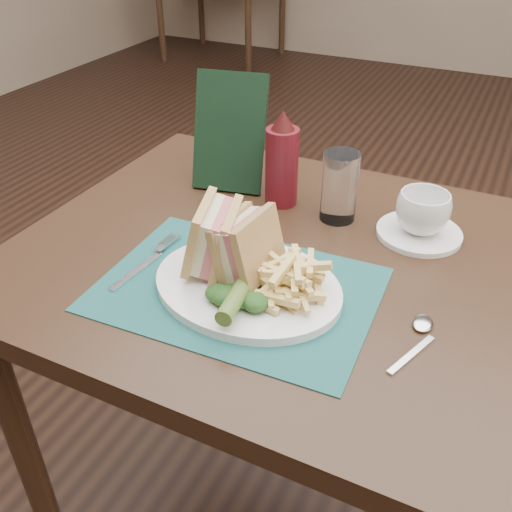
{
  "coord_description": "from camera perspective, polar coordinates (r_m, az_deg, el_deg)",
  "views": [
    {
      "loc": [
        0.31,
        -1.25,
        1.29
      ],
      "look_at": [
        -0.0,
        -0.6,
        0.8
      ],
      "focal_mm": 40.0,
      "sensor_mm": 36.0,
      "label": 1
    }
  ],
  "objects": [
    {
      "name": "sandwich_half_a",
      "position": [
        0.88,
        -5.72,
        2.12
      ],
      "size": [
        0.11,
        0.13,
        0.11
      ],
      "primitive_type": null,
      "rotation": [
        0.0,
        0.24,
        0.3
      ],
      "color": "#DAB36A",
      "rests_on": "plate"
    },
    {
      "name": "check_presenter",
      "position": [
        1.15,
        -2.65,
        12.24
      ],
      "size": [
        0.16,
        0.11,
        0.23
      ],
      "primitive_type": "cube",
      "rotation": [
        -0.31,
        0.0,
        0.2
      ],
      "color": "black",
      "rests_on": "table_main"
    },
    {
      "name": "fork",
      "position": [
        0.96,
        -10.85,
        -0.34
      ],
      "size": [
        0.05,
        0.17,
        0.01
      ],
      "primitive_type": null,
      "rotation": [
        0.0,
        0.0,
        -0.08
      ],
      "color": "silver",
      "rests_on": "placemat"
    },
    {
      "name": "ketchup_bottle",
      "position": [
        1.08,
        2.61,
        9.74
      ],
      "size": [
        0.07,
        0.07,
        0.19
      ],
      "primitive_type": null,
      "rotation": [
        0.0,
        0.0,
        0.14
      ],
      "color": "#540E16",
      "rests_on": "table_main"
    },
    {
      "name": "kale_garnish",
      "position": [
        0.83,
        -1.65,
        -3.86
      ],
      "size": [
        0.11,
        0.08,
        0.03
      ],
      "primitive_type": null,
      "color": "#193D16",
      "rests_on": "plate"
    },
    {
      "name": "drinking_glass",
      "position": [
        1.05,
        8.35,
        6.87
      ],
      "size": [
        0.08,
        0.08,
        0.13
      ],
      "primitive_type": "cylinder",
      "rotation": [
        0.0,
        0.0,
        -0.17
      ],
      "color": "white",
      "rests_on": "table_main"
    },
    {
      "name": "fries_pile",
      "position": [
        0.84,
        3.35,
        -1.83
      ],
      "size": [
        0.18,
        0.2,
        0.06
      ],
      "primitive_type": null,
      "color": "#EECE77",
      "rests_on": "plate"
    },
    {
      "name": "plate",
      "position": [
        0.88,
        -0.86,
        -3.02
      ],
      "size": [
        0.32,
        0.27,
        0.01
      ],
      "primitive_type": null,
      "rotation": [
        0.0,
        0.0,
        -0.09
      ],
      "color": "white",
      "rests_on": "placemat"
    },
    {
      "name": "pickle_spear",
      "position": [
        0.81,
        -1.84,
        -3.86
      ],
      "size": [
        0.04,
        0.12,
        0.03
      ],
      "primitive_type": "cylinder",
      "rotation": [
        1.54,
        0.0,
        0.15
      ],
      "color": "#496727",
      "rests_on": "plate"
    },
    {
      "name": "table_bg_left",
      "position": [
        5.01,
        -3.38,
        23.38
      ],
      "size": [
        0.9,
        0.75,
        0.75
      ],
      "primitive_type": null,
      "color": "black",
      "rests_on": "ground"
    },
    {
      "name": "floor",
      "position": [
        1.82,
        8.48,
        -11.51
      ],
      "size": [
        7.0,
        7.0,
        0.0
      ],
      "primitive_type": "plane",
      "color": "black",
      "rests_on": "ground"
    },
    {
      "name": "wall_back",
      "position": [
        4.93,
        22.27,
        16.41
      ],
      "size": [
        6.0,
        0.0,
        6.0
      ],
      "primitive_type": "plane",
      "rotation": [
        1.57,
        0.0,
        0.0
      ],
      "color": "gray",
      "rests_on": "ground"
    },
    {
      "name": "coffee_cup",
      "position": [
        1.03,
        16.33,
        4.19
      ],
      "size": [
        0.13,
        0.13,
        0.07
      ],
      "primitive_type": "imported",
      "rotation": [
        0.0,
        0.0,
        0.84
      ],
      "color": "white",
      "rests_on": "saucer"
    },
    {
      "name": "table_main",
      "position": [
        1.22,
        2.17,
        -14.37
      ],
      "size": [
        0.9,
        0.75,
        0.75
      ],
      "primitive_type": null,
      "color": "black",
      "rests_on": "ground"
    },
    {
      "name": "saucer",
      "position": [
        1.06,
        15.97,
        2.22
      ],
      "size": [
        0.16,
        0.16,
        0.01
      ],
      "primitive_type": "cylinder",
      "rotation": [
        0.0,
        0.0,
        -0.07
      ],
      "color": "white",
      "rests_on": "table_main"
    },
    {
      "name": "spoon",
      "position": [
        0.82,
        15.69,
        -8.24
      ],
      "size": [
        0.08,
        0.15,
        0.01
      ],
      "primitive_type": null,
      "rotation": [
        0.0,
        0.0,
        -0.36
      ],
      "color": "silver",
      "rests_on": "table_main"
    },
    {
      "name": "placemat",
      "position": [
        0.89,
        -1.86,
        -3.32
      ],
      "size": [
        0.43,
        0.32,
        0.0
      ],
      "primitive_type": "cube",
      "rotation": [
        0.0,
        0.0,
        0.04
      ],
      "color": "#19504D",
      "rests_on": "table_main"
    },
    {
      "name": "sandwich_half_b",
      "position": [
        0.87,
        -2.0,
        1.37
      ],
      "size": [
        0.09,
        0.12,
        0.11
      ],
      "primitive_type": null,
      "rotation": [
        0.0,
        -0.24,
        -0.1
      ],
      "color": "tan",
      "rests_on": "plate"
    }
  ]
}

